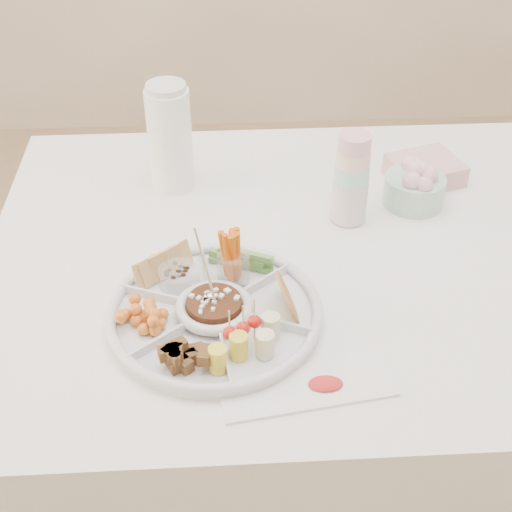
{
  "coord_description": "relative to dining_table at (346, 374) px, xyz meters",
  "views": [
    {
      "loc": [
        -0.28,
        -1.14,
        1.64
      ],
      "look_at": [
        -0.22,
        -0.1,
        0.82
      ],
      "focal_mm": 50.0,
      "sensor_mm": 36.0,
      "label": 1
    }
  ],
  "objects": [
    {
      "name": "napkin_stack",
      "position": [
        0.19,
        0.25,
        0.4
      ],
      "size": [
        0.18,
        0.17,
        0.05
      ],
      "primitive_type": "cube",
      "rotation": [
        0.0,
        0.0,
        0.31
      ],
      "color": "#E3A5A6",
      "rests_on": "dining_table"
    },
    {
      "name": "dining_table",
      "position": [
        0.0,
        0.0,
        0.0
      ],
      "size": [
        1.52,
        1.02,
        0.76
      ],
      "primitive_type": "cube",
      "color": "white",
      "rests_on": "floor"
    },
    {
      "name": "pita_raisins",
      "position": [
        -0.38,
        -0.1,
        0.42
      ],
      "size": [
        0.14,
        0.14,
        0.06
      ],
      "primitive_type": null,
      "rotation": [
        0.0,
        0.0,
        -0.38
      ],
      "color": "tan",
      "rests_on": "party_tray"
    },
    {
      "name": "cup_stack",
      "position": [
        -0.01,
        0.1,
        0.48
      ],
      "size": [
        0.09,
        0.09,
        0.21
      ],
      "primitive_type": "cylinder",
      "rotation": [
        0.0,
        0.0,
        0.23
      ],
      "color": "silver",
      "rests_on": "dining_table"
    },
    {
      "name": "carrot_cucumber",
      "position": [
        -0.25,
        -0.08,
        0.44
      ],
      "size": [
        0.16,
        0.16,
        0.11
      ],
      "primitive_type": null,
      "rotation": [
        0.0,
        0.0,
        -0.38
      ],
      "color": "#D65A0A",
      "rests_on": "party_tray"
    },
    {
      "name": "floor",
      "position": [
        0.0,
        0.0,
        -0.38
      ],
      "size": [
        4.0,
        4.0,
        0.0
      ],
      "primitive_type": "plane",
      "color": "tan",
      "rests_on": "ground"
    },
    {
      "name": "banana_tomato",
      "position": [
        -0.22,
        -0.3,
        0.44
      ],
      "size": [
        0.13,
        0.13,
        0.08
      ],
      "primitive_type": null,
      "rotation": [
        0.0,
        0.0,
        -0.38
      ],
      "color": "#E3C46E",
      "rests_on": "party_tray"
    },
    {
      "name": "thermos",
      "position": [
        -0.39,
        0.26,
        0.5
      ],
      "size": [
        0.1,
        0.1,
        0.25
      ],
      "primitive_type": "cylinder",
      "rotation": [
        0.0,
        0.0,
        -0.06
      ],
      "color": "white",
      "rests_on": "dining_table"
    },
    {
      "name": "placemat",
      "position": [
        -0.15,
        -0.37,
        0.38
      ],
      "size": [
        0.3,
        0.14,
        0.01
      ],
      "primitive_type": "cube",
      "rotation": [
        0.0,
        0.0,
        0.15
      ],
      "color": "silver",
      "rests_on": "dining_table"
    },
    {
      "name": "flower_bowl",
      "position": [
        0.14,
        0.15,
        0.43
      ],
      "size": [
        0.15,
        0.15,
        0.1
      ],
      "primitive_type": "cylinder",
      "rotation": [
        0.0,
        0.0,
        0.15
      ],
      "color": "#88B7A5",
      "rests_on": "dining_table"
    },
    {
      "name": "cherries",
      "position": [
        -0.43,
        -0.22,
        0.42
      ],
      "size": [
        0.13,
        0.13,
        0.04
      ],
      "primitive_type": null,
      "rotation": [
        0.0,
        0.0,
        -0.38
      ],
      "color": "orange",
      "rests_on": "party_tray"
    },
    {
      "name": "tortillas",
      "position": [
        -0.17,
        -0.18,
        0.42
      ],
      "size": [
        0.13,
        0.13,
        0.06
      ],
      "primitive_type": null,
      "rotation": [
        0.0,
        0.0,
        -0.38
      ],
      "color": "#AE7A32",
      "rests_on": "party_tray"
    },
    {
      "name": "granola_chunks",
      "position": [
        -0.35,
        -0.32,
        0.42
      ],
      "size": [
        0.12,
        0.12,
        0.04
      ],
      "primitive_type": null,
      "rotation": [
        0.0,
        0.0,
        -0.38
      ],
      "color": "brown",
      "rests_on": "party_tray"
    },
    {
      "name": "party_tray",
      "position": [
        -0.3,
        -0.2,
        0.4
      ],
      "size": [
        0.49,
        0.49,
        0.04
      ],
      "primitive_type": "cylinder",
      "rotation": [
        0.0,
        0.0,
        -0.38
      ],
      "color": "silver",
      "rests_on": "dining_table"
    },
    {
      "name": "bean_dip",
      "position": [
        -0.3,
        -0.2,
        0.41
      ],
      "size": [
        0.13,
        0.13,
        0.04
      ],
      "primitive_type": "cylinder",
      "rotation": [
        0.0,
        0.0,
        -0.38
      ],
      "color": "#462219",
      "rests_on": "party_tray"
    }
  ]
}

